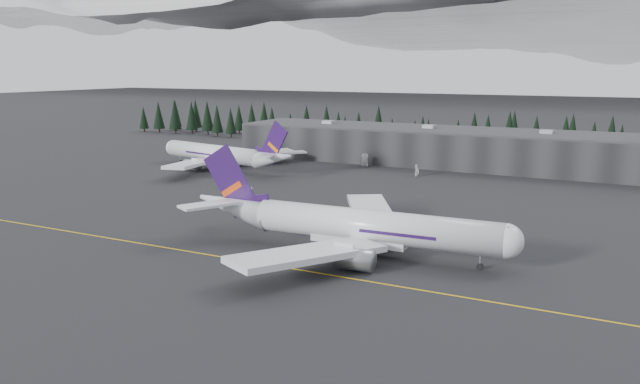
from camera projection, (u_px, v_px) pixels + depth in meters
The scene contains 9 objects.
ground at pixel (269, 261), 111.57m from camera, with size 1400.00×1400.00×0.00m, color black.
taxiline at pixel (263, 264), 109.83m from camera, with size 400.00×0.40×0.02m, color gold.
terminal at pixel (456, 147), 219.40m from camera, with size 160.00×30.00×12.60m.
treeline at pixel (480, 134), 251.45m from camera, with size 360.00×20.00×15.00m, color black.
mountain_ridge at pixel (602, 89), 984.18m from camera, with size 4400.00×900.00×420.00m, color white, non-canonical shape.
jet_main at pixel (346, 224), 115.90m from camera, with size 64.78×59.72×19.04m.
jet_parked at pixel (224, 155), 209.72m from camera, with size 59.86×54.68×17.83m.
gse_vehicle_a at pixel (365, 165), 216.05m from camera, with size 2.17×4.71×1.31m, color white.
gse_vehicle_b at pixel (417, 174), 197.26m from camera, with size 1.58×3.92×1.33m, color silver.
Camera 1 is at (56.84, -91.04, 34.14)m, focal length 35.00 mm.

